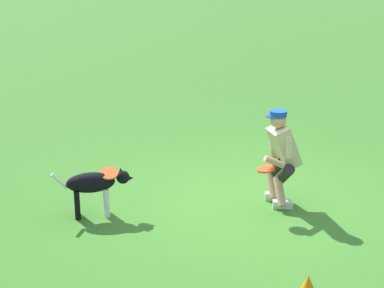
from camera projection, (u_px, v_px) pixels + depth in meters
ground_plane at (246, 202)px, 8.34m from camera, size 60.00×60.00×0.00m
person at (281, 155)px, 8.07m from camera, size 0.53×0.69×1.29m
dog at (95, 184)px, 7.81m from camera, size 1.00×0.43×0.62m
frisbee_flying at (109, 173)px, 7.82m from camera, size 0.34×0.33×0.12m
frisbee_held at (266, 169)px, 7.81m from camera, size 0.31×0.31×0.06m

